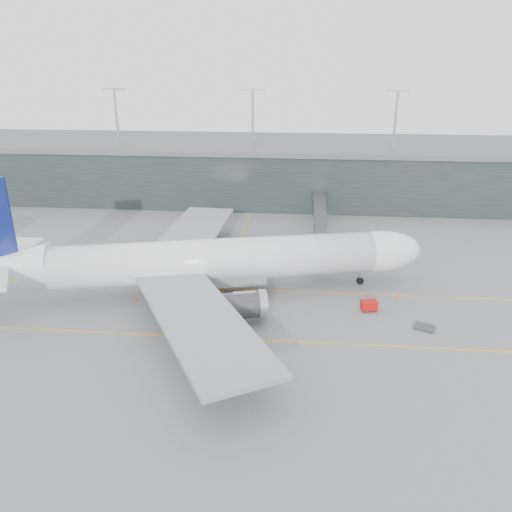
{
  "coord_description": "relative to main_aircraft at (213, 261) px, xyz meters",
  "views": [
    {
      "loc": [
        17.54,
        -79.75,
        36.42
      ],
      "look_at": [
        10.61,
        -4.0,
        6.16
      ],
      "focal_mm": 35.0,
      "sensor_mm": 36.0,
      "label": 1
    }
  ],
  "objects": [
    {
      "name": "uld_b",
      "position": [
        -7.49,
        18.45,
        -4.74
      ],
      "size": [
        2.56,
        2.27,
        1.96
      ],
      "rotation": [
        0.0,
        0.0,
        0.29
      ],
      "color": "#37373C",
      "rests_on": "ground"
    },
    {
      "name": "main_aircraft",
      "position": [
        0.0,
        0.0,
        0.0
      ],
      "size": [
        72.65,
        67.08,
        20.56
      ],
      "rotation": [
        0.0,
        0.0,
        0.23
      ],
      "color": "white",
      "rests_on": "ground"
    },
    {
      "name": "cone_wing_stbd",
      "position": [
        5.65,
        -12.54,
        -5.39
      ],
      "size": [
        0.48,
        0.48,
        0.76
      ],
      "primitive_type": "cone",
      "color": "#FB4F0D",
      "rests_on": "ground"
    },
    {
      "name": "cone_wing_port",
      "position": [
        7.0,
        16.97,
        -5.39
      ],
      "size": [
        0.48,
        0.48,
        0.76
      ],
      "primitive_type": "cone",
      "color": "#D14E0B",
      "rests_on": "ground"
    },
    {
      "name": "uld_a",
      "position": [
        -9.19,
        15.87,
        -4.86
      ],
      "size": [
        2.0,
        1.65,
        1.72
      ],
      "rotation": [
        0.0,
        0.0,
        0.07
      ],
      "color": "#37373C",
      "rests_on": "ground"
    },
    {
      "name": "terminal",
      "position": [
        -3.77,
        63.88,
        1.85
      ],
      "size": [
        240.0,
        36.0,
        29.0
      ],
      "color": "#1D2728",
      "rests_on": "ground"
    },
    {
      "name": "taxiline_a",
      "position": [
        -3.77,
        1.88,
        -5.76
      ],
      "size": [
        160.0,
        0.25,
        0.02
      ],
      "primitive_type": "cube",
      "color": "orange",
      "rests_on": "ground"
    },
    {
      "name": "uld_c",
      "position": [
        -4.52,
        17.15,
        -4.73
      ],
      "size": [
        2.53,
        2.21,
        1.99
      ],
      "rotation": [
        0.0,
        0.0,
        0.23
      ],
      "color": "#37373C",
      "rests_on": "ground"
    },
    {
      "name": "cone_nose",
      "position": [
        30.28,
        0.61,
        -5.4
      ],
      "size": [
        0.46,
        0.46,
        0.74
      ],
      "primitive_type": "cone",
      "color": "#D06C0B",
      "rests_on": "ground"
    },
    {
      "name": "baggage_dolly",
      "position": [
        32.3,
        -8.72,
        -5.6
      ],
      "size": [
        3.42,
        3.11,
        0.28
      ],
      "primitive_type": "cube",
      "rotation": [
        0.0,
        0.0,
        -0.39
      ],
      "color": "#313135",
      "rests_on": "ground"
    },
    {
      "name": "taxiline_b",
      "position": [
        -3.77,
        -14.12,
        -5.76
      ],
      "size": [
        160.0,
        0.25,
        0.02
      ],
      "primitive_type": "cube",
      "color": "orange",
      "rests_on": "ground"
    },
    {
      "name": "ground",
      "position": [
        -3.77,
        5.88,
        -5.77
      ],
      "size": [
        320.0,
        320.0,
        0.0
      ],
      "primitive_type": "plane",
      "color": "#5D5C62",
      "rests_on": "ground"
    },
    {
      "name": "gse_cart",
      "position": [
        24.93,
        -3.89,
        -4.85
      ],
      "size": [
        2.69,
        2.0,
        1.65
      ],
      "rotation": [
        0.0,
        0.0,
        0.2
      ],
      "color": "#A9110C",
      "rests_on": "ground"
    },
    {
      "name": "cone_tail",
      "position": [
        -12.12,
        -4.29,
        -5.44
      ],
      "size": [
        0.42,
        0.42,
        0.66
      ],
      "primitive_type": "cone",
      "color": "#EC3B0D",
      "rests_on": "ground"
    },
    {
      "name": "taxiline_lead_main",
      "position": [
        1.23,
        25.88,
        -5.76
      ],
      "size": [
        0.25,
        60.0,
        0.02
      ],
      "primitive_type": "cube",
      "color": "orange",
      "rests_on": "ground"
    },
    {
      "name": "jet_bridge",
      "position": [
        18.04,
        28.92,
        -1.27
      ],
      "size": [
        3.85,
        42.79,
        6.01
      ],
      "rotation": [
        0.0,
        0.0,
        -0.02
      ],
      "color": "#2D2E33",
      "rests_on": "ground"
    }
  ]
}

